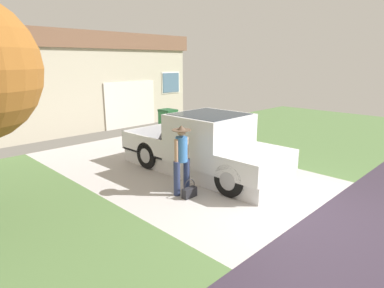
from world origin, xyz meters
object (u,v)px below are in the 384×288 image
house_with_garage (66,80)px  wheeled_trash_bin (168,120)px  pickup_truck (209,148)px  person_with_hat (182,157)px  handbag (189,192)px

house_with_garage → wheeled_trash_bin: (2.37, -4.76, -1.65)m
pickup_truck → house_with_garage: 9.95m
person_with_hat → handbag: bearing=-97.4°
pickup_truck → person_with_hat: size_ratio=3.00×
wheeled_trash_bin → pickup_truck: bearing=-119.7°
person_with_hat → house_with_garage: house_with_garage is taller
house_with_garage → wheeled_trash_bin: size_ratio=10.98×
pickup_truck → handbag: bearing=25.4°
house_with_garage → handbag: bearing=-100.9°
pickup_truck → wheeled_trash_bin: size_ratio=4.93×
house_with_garage → person_with_hat: bearing=-101.0°
person_with_hat → house_with_garage: bearing=78.8°
person_with_hat → wheeled_trash_bin: person_with_hat is taller
pickup_truck → wheeled_trash_bin: pickup_truck is taller
handbag → wheeled_trash_bin: bearing=52.9°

